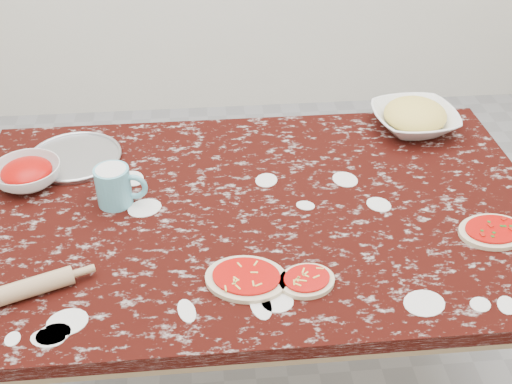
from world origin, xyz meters
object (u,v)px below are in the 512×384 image
object	(u,v)px
sauce_bowl	(27,175)
flour_mug	(115,186)
pizza_tray	(75,158)
cheese_bowl	(414,120)
rolling_pin	(24,289)
worktable	(256,230)

from	to	relation	value
sauce_bowl	flour_mug	world-z (taller)	flour_mug
pizza_tray	cheese_bowl	world-z (taller)	cheese_bowl
flour_mug	rolling_pin	size ratio (longest dim) A/B	0.64
sauce_bowl	pizza_tray	bearing A→B (deg)	46.25
cheese_bowl	pizza_tray	bearing A→B (deg)	-175.52
worktable	rolling_pin	size ratio (longest dim) A/B	7.11
rolling_pin	pizza_tray	bearing A→B (deg)	86.97
cheese_bowl	flour_mug	bearing A→B (deg)	-161.03
rolling_pin	sauce_bowl	bearing A→B (deg)	100.09
worktable	rolling_pin	bearing A→B (deg)	-152.54
worktable	sauce_bowl	distance (m)	0.68
pizza_tray	flour_mug	distance (m)	0.29
pizza_tray	cheese_bowl	distance (m)	1.09
pizza_tray	rolling_pin	world-z (taller)	rolling_pin
flour_mug	cheese_bowl	bearing A→B (deg)	18.97
pizza_tray	rolling_pin	xyz separation A→B (m)	(-0.03, -0.58, 0.02)
pizza_tray	cheese_bowl	xyz separation A→B (m)	(1.09, 0.09, 0.03)
worktable	pizza_tray	size ratio (longest dim) A/B	5.77
worktable	pizza_tray	distance (m)	0.61
worktable	sauce_bowl	world-z (taller)	sauce_bowl
worktable	sauce_bowl	size ratio (longest dim) A/B	8.26
cheese_bowl	flour_mug	distance (m)	0.99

